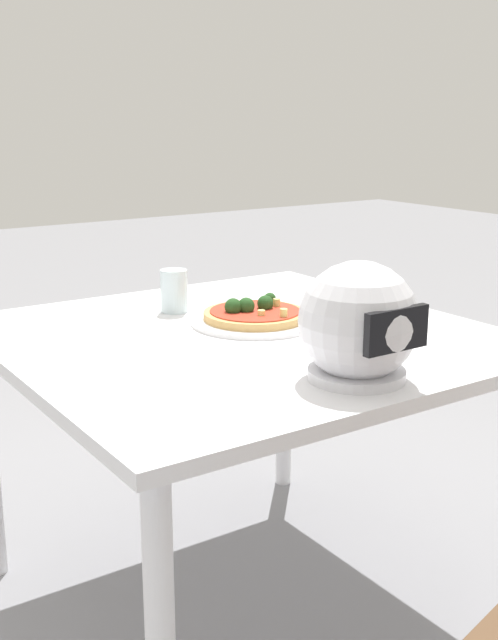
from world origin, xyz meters
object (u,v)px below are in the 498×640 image
Objects in this scene: dining_table at (243,363)px; motorcycle_helmet at (359,324)px; pizza at (255,313)px; drinking_glass at (174,291)px.

motorcycle_helmet is at bearing 89.95° from dining_table.
dining_table is 4.29× the size of pizza.
drinking_glass is (0.03, -0.27, 0.13)m from dining_table.
motorcycle_helmet is 0.67m from drinking_glass.
drinking_glass is at bearing -63.66° from pizza.
pizza is 1.09× the size of motorcycle_helmet.
pizza is 0.47m from motorcycle_helmet.
drinking_glass is at bearing -87.37° from motorcycle_helmet.
pizza is at bearing -99.25° from motorcycle_helmet.
drinking_glass reaches higher than pizza.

